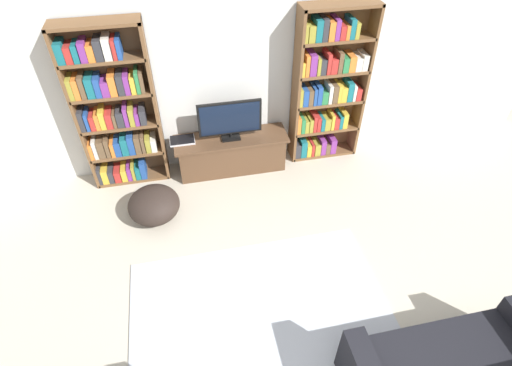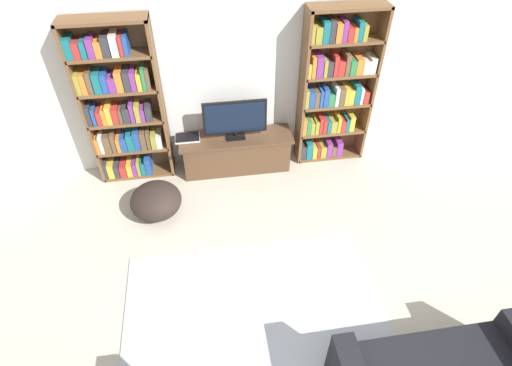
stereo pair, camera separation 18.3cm
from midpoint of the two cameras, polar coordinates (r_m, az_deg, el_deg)
wall_back at (r=5.13m, az=-1.03°, el=15.81°), size 8.80×0.06×2.60m
bookshelf_left at (r=5.14m, az=-17.71°, el=10.30°), size 0.94×0.30×2.08m
bookshelf_right at (r=5.37m, az=12.02°, el=12.88°), size 0.94×0.30×2.08m
tv_stand at (r=5.43m, az=-1.86°, el=4.41°), size 1.50×0.45×0.50m
television at (r=5.11m, az=-1.98°, el=9.12°), size 0.81×0.16×0.54m
laptop at (r=5.30m, az=-8.79°, el=6.39°), size 0.32×0.23×0.03m
area_rug at (r=4.07m, az=1.23°, el=-18.57°), size 2.51×1.77×0.02m
beanbag_ottoman at (r=4.92m, az=-13.06°, el=-2.50°), size 0.61×0.61×0.40m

